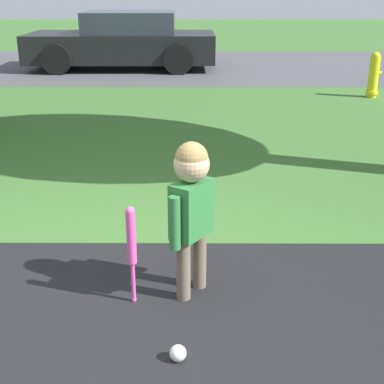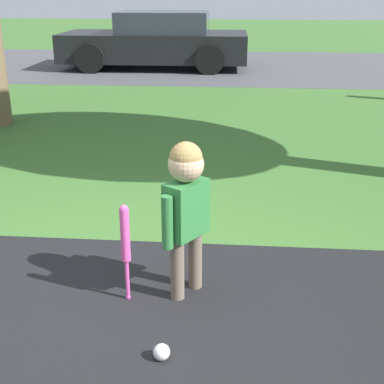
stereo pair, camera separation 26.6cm
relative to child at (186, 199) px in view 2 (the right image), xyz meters
name	(u,v)px [view 2 (the right image)]	position (x,y,z in m)	size (l,w,h in m)	color
ground_plane	(98,317)	(-0.49, -0.32, -0.64)	(60.00, 60.00, 0.00)	#3D6B2D
street_strip	(207,65)	(-0.49, 10.35, -0.63)	(40.00, 6.00, 0.01)	#4C4C51
child	(186,199)	(0.00, 0.00, 0.00)	(0.28, 0.34, 0.98)	#6B5B4C
baseball_bat	(125,239)	(-0.35, -0.11, -0.23)	(0.06, 0.06, 0.63)	#E54CA5
sports_ball	(162,352)	(-0.07, -0.66, -0.59)	(0.09, 0.09, 0.09)	white
parked_car	(157,41)	(-1.63, 9.83, -0.03)	(4.28, 2.15, 1.27)	black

